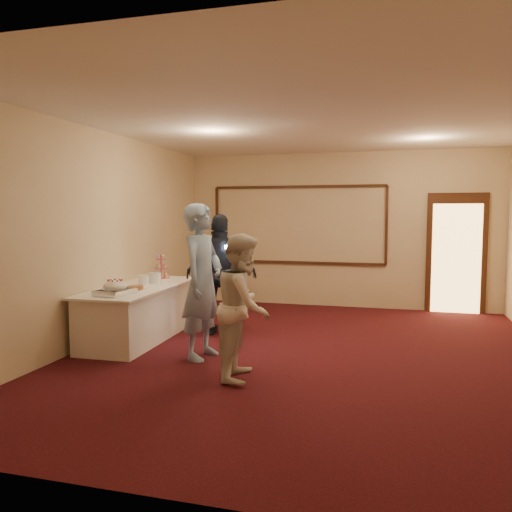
{
  "coord_description": "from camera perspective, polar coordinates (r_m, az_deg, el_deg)",
  "views": [
    {
      "loc": [
        0.99,
        -6.29,
        1.83
      ],
      "look_at": [
        -1.08,
        1.33,
        1.15
      ],
      "focal_mm": 35.0,
      "sensor_mm": 36.0,
      "label": 1
    }
  ],
  "objects": [
    {
      "name": "room_walls",
      "position": [
        6.37,
        6.3,
        6.64
      ],
      "size": [
        6.04,
        7.04,
        3.02
      ],
      "color": "beige",
      "rests_on": "floor"
    },
    {
      "name": "buffet_table",
      "position": [
        7.55,
        -13.04,
        -6.23
      ],
      "size": [
        1.0,
        2.43,
        0.77
      ],
      "color": "white",
      "rests_on": "floor"
    },
    {
      "name": "guest",
      "position": [
        7.51,
        -4.0,
        -2.13
      ],
      "size": [
        1.12,
        0.61,
        1.82
      ],
      "primitive_type": "imported",
      "rotation": [
        0.0,
        0.0,
        3.3
      ],
      "color": "black",
      "rests_on": "floor"
    },
    {
      "name": "man",
      "position": [
        6.31,
        -6.16,
        -2.91
      ],
      "size": [
        0.56,
        0.77,
        1.95
      ],
      "primitive_type": "imported",
      "rotation": [
        0.0,
        0.0,
        1.44
      ],
      "color": "#93B5E3",
      "rests_on": "floor"
    },
    {
      "name": "camera_flash",
      "position": [
        7.26,
        -3.28,
        1.04
      ],
      "size": [
        0.08,
        0.05,
        0.05
      ],
      "primitive_type": "cube",
      "rotation": [
        0.0,
        0.0,
        0.23
      ],
      "color": "white",
      "rests_on": "guest"
    },
    {
      "name": "plate_stack_b",
      "position": [
        7.7,
        -11.49,
        -2.48
      ],
      "size": [
        0.2,
        0.2,
        0.16
      ],
      "color": "white",
      "rests_on": "buffet_table"
    },
    {
      "name": "cupcake_stand",
      "position": [
        8.32,
        -10.8,
        -1.45
      ],
      "size": [
        0.29,
        0.29,
        0.42
      ],
      "color": "#D23F7C",
      "rests_on": "buffet_table"
    },
    {
      "name": "tart",
      "position": [
        7.08,
        -13.69,
        -3.62
      ],
      "size": [
        0.28,
        0.28,
        0.06
      ],
      "color": "white",
      "rests_on": "buffet_table"
    },
    {
      "name": "woman",
      "position": [
        5.55,
        -1.42,
        -5.75
      ],
      "size": [
        0.69,
        0.84,
        1.61
      ],
      "primitive_type": "imported",
      "rotation": [
        0.0,
        0.0,
        1.67
      ],
      "color": "silver",
      "rests_on": "floor"
    },
    {
      "name": "doorway",
      "position": [
        9.85,
        21.92,
        0.2
      ],
      "size": [
        1.05,
        0.07,
        2.2
      ],
      "color": "black",
      "rests_on": "floor"
    },
    {
      "name": "wall_molding",
      "position": [
        9.93,
        4.82,
        3.58
      ],
      "size": [
        3.45,
        0.04,
        1.55
      ],
      "color": "black",
      "rests_on": "room_walls"
    },
    {
      "name": "pavlova_tray",
      "position": [
        6.76,
        -15.81,
        -3.59
      ],
      "size": [
        0.42,
        0.56,
        0.19
      ],
      "color": "#ABAEB1",
      "rests_on": "buffet_table"
    },
    {
      "name": "plate_stack_a",
      "position": [
        7.59,
        -12.68,
        -2.69
      ],
      "size": [
        0.17,
        0.17,
        0.14
      ],
      "color": "white",
      "rests_on": "buffet_table"
    },
    {
      "name": "floor",
      "position": [
        6.63,
        6.13,
        -11.14
      ],
      "size": [
        7.0,
        7.0,
        0.0
      ],
      "primitive_type": "plane",
      "color": "black",
      "rests_on": "ground"
    }
  ]
}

